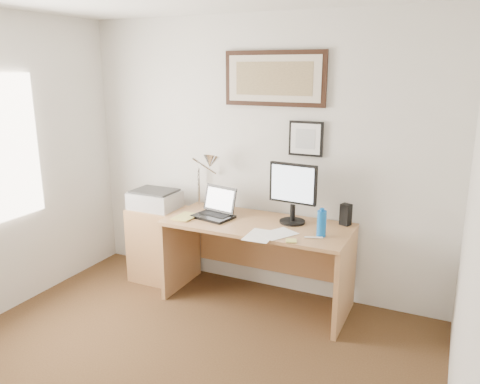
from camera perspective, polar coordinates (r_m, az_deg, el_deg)
The scene contains 18 objects.
wall_back at distance 4.29m, azimuth 2.28°, elevation 4.28°, with size 3.50×0.02×2.50m, color silver.
wall_right at distance 2.04m, azimuth 26.65°, elevation -9.39°, with size 0.02×4.00×2.50m, color silver.
side_cabinet at distance 4.69m, azimuth -9.86°, elevation -6.24°, with size 0.50×0.40×0.73m, color #A06F43.
water_bottle at distance 3.73m, azimuth 9.91°, elevation -3.81°, with size 0.07×0.07×0.21m, color #0E5BB7.
bottle_cap at distance 3.70m, azimuth 9.99°, elevation -2.12°, with size 0.04×0.04×0.02m, color #0E5BB7.
speaker at distance 4.04m, azimuth 12.77°, elevation -2.70°, with size 0.08×0.07×0.18m, color black.
paper_sheet_a at distance 3.73m, azimuth 2.46°, elevation -5.32°, with size 0.21×0.30×0.00m, color white.
paper_sheet_b at distance 3.77m, azimuth 4.64°, elevation -5.09°, with size 0.20×0.29×0.00m, color white.
sticky_pad at distance 3.62m, azimuth 6.26°, elevation -5.92°, with size 0.08×0.08×0.01m, color #D9D666.
marker_pen at distance 3.71m, azimuth 8.95°, elevation -5.50°, with size 0.02×0.02×0.14m, color white.
book at distance 4.23m, azimuth -7.60°, elevation -2.86°, with size 0.17×0.23×0.02m, color tan.
desk at distance 4.18m, azimuth 2.55°, elevation -6.50°, with size 1.60×0.70×0.75m.
laptop at distance 4.18m, azimuth -2.99°, elevation -2.23°, with size 0.38×0.36×0.26m.
lcd_monitor at distance 3.96m, azimuth 6.46°, elevation 0.21°, with size 0.42×0.22×0.52m.
printer at distance 4.56m, azimuth -10.34°, elevation -0.87°, with size 0.44×0.34×0.18m.
desk_lamp at distance 4.31m, azimuth -3.74°, elevation 3.46°, with size 0.29×0.27×0.53m.
picture_large at distance 4.13m, azimuth 4.19°, elevation 13.63°, with size 0.92×0.04×0.47m.
picture_small at distance 4.08m, azimuth 8.03°, elevation 6.45°, with size 0.30×0.03×0.30m.
Camera 1 is at (1.63, -1.88, 2.03)m, focal length 35.00 mm.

